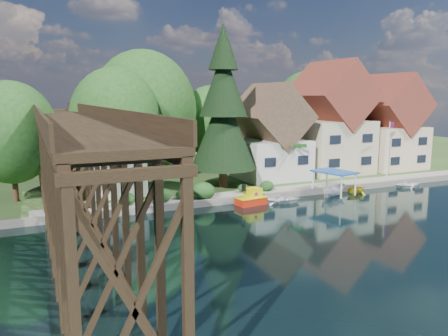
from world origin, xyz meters
The scene contains 19 objects.
ground centered at (0.00, 0.00, 0.00)m, with size 140.00×140.00×0.00m, color black.
bank centered at (0.00, 34.00, 0.25)m, with size 140.00×52.00×0.50m, color #2E491D.
seawall centered at (4.00, 8.00, 0.31)m, with size 60.00×0.40×0.62m, color slate.
promenade centered at (6.00, 9.30, 0.53)m, with size 50.00×2.60×0.06m, color gray.
trestle_bridge centered at (-16.00, 5.17, 5.35)m, with size 4.12×44.18×9.30m.
house_left centered at (7.00, 16.00, 5.14)m, with size 7.64×8.64×11.02m.
house_center centered at (16.00, 16.50, 6.42)m, with size 8.65×9.18×13.89m.
house_right centered at (25.00, 16.00, 5.78)m, with size 8.15×8.64×12.45m.
shed centered at (-11.00, 14.50, 3.83)m, with size 5.09×5.40×7.85m.
bg_trees centered at (1.00, 21.25, 7.29)m, with size 49.90×13.30×10.57m.
shrubs centered at (-4.60, 9.26, 1.23)m, with size 15.76×2.47×1.70m.
conifer centered at (-0.23, 12.84, 8.56)m, with size 6.80×6.80×16.73m.
palm_tree centered at (7.69, 12.24, 4.53)m, with size 3.46×3.46×4.61m.
flagpole centered at (20.23, 10.59, 4.53)m, with size 0.99×0.36×6.58m.
tugboat centered at (-0.03, 6.87, 0.62)m, with size 3.01×1.89×2.07m.
boat_white_a centered at (2.87, 6.45, 0.39)m, with size 2.70×3.77×0.78m, color white.
boat_canopy centered at (9.13, 6.52, 1.11)m, with size 3.66×4.57×2.59m.
boat_yellow centered at (12.09, 6.57, 0.66)m, with size 2.18×2.52×1.33m, color gold.
boat_white_b centered at (19.81, 6.80, 0.35)m, with size 2.42×3.39×0.70m, color white.
Camera 1 is at (-18.53, -28.22, 10.01)m, focal length 35.00 mm.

